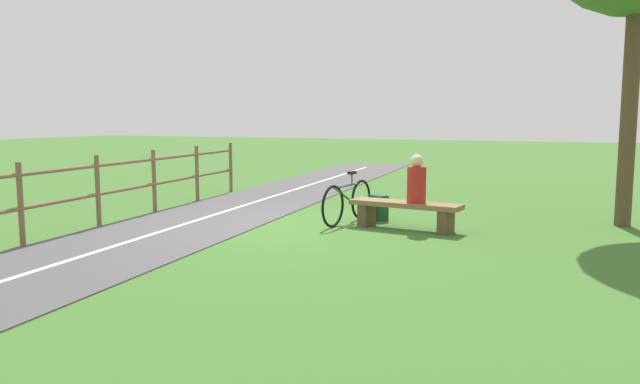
# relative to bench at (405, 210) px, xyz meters

# --- Properties ---
(ground_plane) EXTENTS (80.00, 80.00, 0.00)m
(ground_plane) POSITION_rel_bench_xyz_m (1.98, 0.51, -0.32)
(ground_plane) COLOR #3D6B28
(paved_path) EXTENTS (5.54, 36.09, 0.02)m
(paved_path) POSITION_rel_bench_xyz_m (3.26, 4.51, -0.31)
(paved_path) COLOR #4C494C
(paved_path) RESTS_ON ground_plane
(path_centre_line) EXTENTS (2.77, 31.90, 0.00)m
(path_centre_line) POSITION_rel_bench_xyz_m (3.26, 4.51, -0.30)
(path_centre_line) COLOR silver
(path_centre_line) RESTS_ON paved_path
(bench) EXTENTS (1.90, 0.68, 0.45)m
(bench) POSITION_rel_bench_xyz_m (0.00, 0.00, 0.00)
(bench) COLOR brown
(bench) RESTS_ON ground_plane
(person_seated) EXTENTS (0.34, 0.34, 0.78)m
(person_seated) POSITION_rel_bench_xyz_m (-0.19, 0.02, 0.48)
(person_seated) COLOR #B2231E
(person_seated) RESTS_ON bench
(bicycle) EXTENTS (0.28, 1.72, 0.89)m
(bicycle) POSITION_rel_bench_xyz_m (1.08, -0.18, 0.06)
(bicycle) COLOR black
(bicycle) RESTS_ON ground_plane
(backpack) EXTENTS (0.41, 0.38, 0.45)m
(backpack) POSITION_rel_bench_xyz_m (0.69, -0.69, -0.10)
(backpack) COLOR #1E4C2D
(backpack) RESTS_ON ground_plane
(fence_roadside) EXTENTS (1.09, 10.15, 1.20)m
(fence_roadside) POSITION_rel_bench_xyz_m (4.81, 1.77, 0.39)
(fence_roadside) COLOR brown
(fence_roadside) RESTS_ON ground_plane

